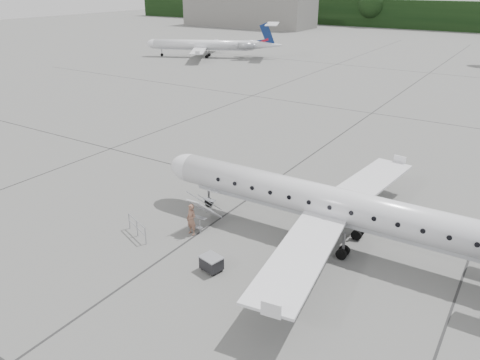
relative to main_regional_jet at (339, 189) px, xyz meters
The scene contains 8 objects.
ground 4.57m from the main_regional_jet, 128.51° to the right, with size 320.00×320.00×0.00m, color slate.
terminal_building 129.39m from the main_regional_jet, 123.80° to the left, with size 40.00×14.00×10.00m, color slate.
main_regional_jet is the anchor object (origin of this frame).
airstair 8.02m from the main_regional_jet, 163.19° to the right, with size 0.85×2.33×2.06m, color silver, non-canonical shape.
passenger 8.48m from the main_regional_jet, 154.28° to the right, with size 0.69×0.45×1.89m, color brown.
safety_railing 11.56m from the main_regional_jet, 151.11° to the right, with size 2.20×0.08×1.00m, color #97999F, non-canonical shape.
baggage_cart 7.82m from the main_regional_jet, 125.35° to the right, with size 1.01×0.81×0.87m, color black, non-canonical shape.
bg_regional_left 68.79m from the main_regional_jet, 132.85° to the left, with size 24.11×17.36×6.32m, color silver, non-canonical shape.
Camera 1 is at (9.75, -19.51, 13.62)m, focal length 35.00 mm.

